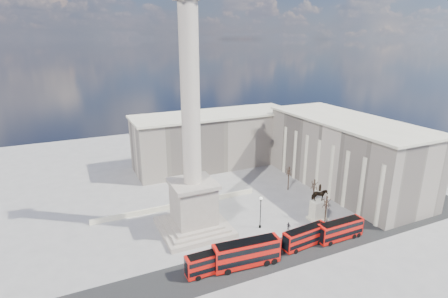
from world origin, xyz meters
TOP-DOWN VIEW (x-y plane):
  - ground at (0.00, 0.00)m, footprint 180.00×180.00m
  - asphalt_road at (5.00, -10.00)m, footprint 120.00×9.00m
  - nelsons_column at (0.00, 5.00)m, footprint 14.00×14.00m
  - balustrade_wall at (0.00, 16.00)m, footprint 40.00×0.60m
  - building_east at (45.00, 10.00)m, footprint 19.00×46.00m
  - building_northeast at (20.00, 40.00)m, footprint 51.00×17.00m
  - red_bus_a at (-1.76, -9.89)m, footprint 9.86×2.37m
  - red_bus_b at (4.19, -10.73)m, footprint 12.26×3.83m
  - red_bus_c at (17.38, -10.01)m, footprint 9.92×3.15m
  - red_bus_d at (25.22, -10.92)m, footprint 10.05×2.49m
  - victorian_lamp at (12.94, -0.37)m, footprint 0.61×0.61m
  - equestrian_statue at (26.42, -2.53)m, footprint 4.07×3.05m
  - bare_tree_near at (25.52, -5.93)m, footprint 1.75×1.75m
  - bare_tree_mid at (29.80, 3.37)m, footprint 1.86×1.86m
  - bare_tree_far at (29.67, 13.57)m, footprint 1.68×1.68m
  - pedestrian_walking at (25.37, -2.54)m, footprint 0.71×0.63m
  - pedestrian_standing at (28.09, -6.50)m, footprint 1.00×0.95m
  - pedestrian_crossing at (17.92, -3.67)m, footprint 0.83×1.14m

SIDE VIEW (x-z plane):
  - ground at x=0.00m, z-range 0.00..0.00m
  - asphalt_road at x=5.00m, z-range 0.00..0.01m
  - balustrade_wall at x=0.00m, z-range 0.00..1.10m
  - pedestrian_standing at x=28.09m, z-range 0.00..1.62m
  - pedestrian_walking at x=25.37m, z-range 0.00..1.63m
  - pedestrian_crossing at x=17.92m, z-range 0.00..1.79m
  - red_bus_c at x=17.38m, z-range 0.10..4.05m
  - red_bus_a at x=-1.76m, z-range 0.10..4.10m
  - red_bus_d at x=25.22m, z-range 0.10..4.16m
  - red_bus_b at x=4.19m, z-range 0.12..5.01m
  - equestrian_statue at x=26.42m, z-range -1.28..7.18m
  - victorian_lamp at x=12.94m, z-range 0.63..7.77m
  - bare_tree_far at x=29.67m, z-range 1.97..8.81m
  - bare_tree_mid at x=29.80m, z-range 2.03..9.10m
  - bare_tree_near at x=25.52m, z-range 2.20..9.85m
  - building_northeast at x=20.00m, z-range 0.02..16.62m
  - building_east at x=45.00m, z-range 0.02..18.62m
  - nelsons_column at x=0.00m, z-range -12.01..37.84m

